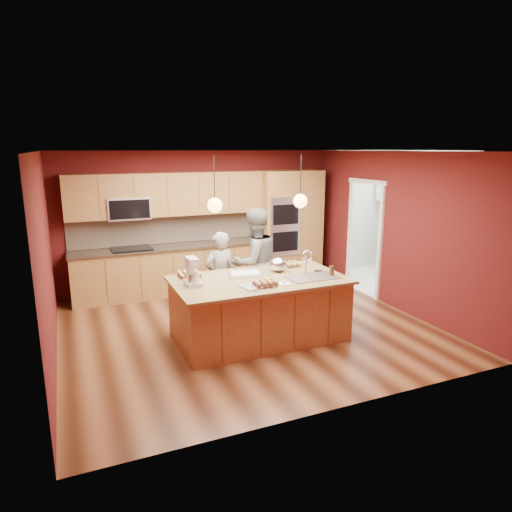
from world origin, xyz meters
name	(u,v)px	position (x,y,z in m)	size (l,w,h in m)	color
floor	(247,328)	(0.00, 0.00, 0.00)	(5.50, 5.50, 0.00)	#3E1D0F
ceiling	(246,151)	(0.00, 0.00, 2.70)	(5.50, 5.50, 0.00)	white
wall_back	(200,220)	(0.00, 2.50, 1.35)	(5.50, 5.50, 0.00)	#4F1213
wall_front	(339,290)	(0.00, -2.50, 1.35)	(5.50, 5.50, 0.00)	#4F1213
wall_left	(46,261)	(-2.75, 0.00, 1.35)	(5.00, 5.00, 0.00)	#4F1213
wall_right	(394,231)	(2.75, 0.00, 1.35)	(5.00, 5.00, 0.00)	#4F1213
cabinet_run	(170,243)	(-0.68, 2.25, 0.98)	(3.74, 0.64, 2.30)	brown
oven_column	(289,226)	(1.85, 2.19, 1.15)	(1.30, 0.62, 2.30)	brown
doorway_trim	(364,240)	(2.73, 0.80, 1.05)	(0.08, 1.11, 2.20)	white
laundry_room	(420,187)	(4.35, 1.20, 1.95)	(2.60, 2.70, 2.70)	silver
pendant_left	(215,205)	(-0.62, -0.43, 2.00)	(0.20, 0.20, 0.80)	black
pendant_right	(300,201)	(0.66, -0.43, 2.00)	(0.20, 0.20, 0.80)	black
island	(260,308)	(0.04, -0.43, 0.47)	(2.48, 1.39, 1.29)	brown
person_left	(220,276)	(-0.26, 0.52, 0.73)	(0.53, 0.35, 1.46)	black
person_right	(254,263)	(0.34, 0.52, 0.90)	(0.87, 0.68, 1.80)	slate
stand_mixer	(192,274)	(-0.95, -0.38, 1.08)	(0.21, 0.29, 0.39)	silver
sheet_cake	(245,274)	(-0.11, -0.20, 0.94)	(0.54, 0.45, 0.05)	white
cooling_rack	(256,285)	(-0.16, -0.74, 0.92)	(0.45, 0.32, 0.02)	silver
mixing_bowl	(278,265)	(0.44, -0.18, 1.02)	(0.27, 0.27, 0.23)	silver
plate	(285,284)	(0.23, -0.83, 0.92)	(0.17, 0.17, 0.01)	white
tumbler	(332,270)	(1.08, -0.68, 0.98)	(0.07, 0.07, 0.14)	#341F0B
phone	(319,271)	(1.02, -0.41, 0.92)	(0.13, 0.07, 0.01)	black
cupcakes_left	(189,274)	(-0.88, 0.08, 0.95)	(0.33, 0.33, 0.07)	tan
cupcakes_rack	(266,282)	(-0.05, -0.81, 0.97)	(0.33, 0.25, 0.07)	tan
cupcakes_right	(292,264)	(0.77, 0.00, 0.95)	(0.25, 0.25, 0.07)	tan
washer	(417,259)	(4.17, 0.92, 0.51)	(0.63, 0.65, 1.02)	silver
dryer	(399,254)	(4.20, 1.52, 0.48)	(0.60, 0.62, 0.96)	silver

